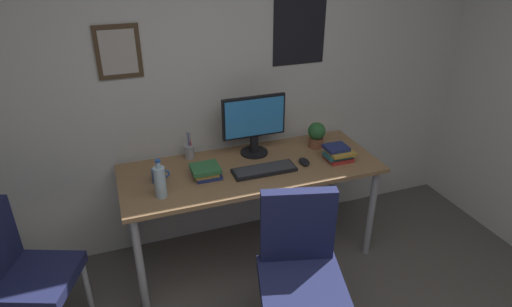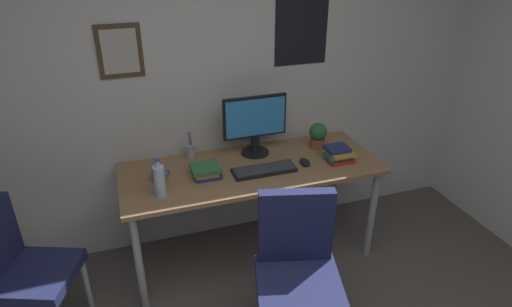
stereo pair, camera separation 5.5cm
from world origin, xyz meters
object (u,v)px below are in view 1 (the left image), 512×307
(monitor, at_px, (254,123))
(pen_cup, at_px, (189,151))
(potted_plant, at_px, (316,134))
(book_stack_right, at_px, (338,153))
(computer_mouse, at_px, (304,162))
(book_stack_left, at_px, (206,172))
(office_chair, at_px, (300,267))
(coffee_mug_near, at_px, (158,176))
(side_chair, at_px, (22,270))
(keyboard, at_px, (264,170))
(water_bottle, at_px, (160,181))

(monitor, xyz_separation_m, pen_cup, (-0.46, 0.08, -0.19))
(potted_plant, xyz_separation_m, book_stack_right, (0.05, -0.24, -0.05))
(computer_mouse, distance_m, book_stack_left, 0.69)
(office_chair, relative_size, coffee_mug_near, 8.26)
(side_chair, distance_m, keyboard, 1.55)
(coffee_mug_near, bearing_deg, computer_mouse, -5.47)
(monitor, xyz_separation_m, book_stack_right, (0.52, -0.30, -0.19))
(water_bottle, distance_m, book_stack_left, 0.35)
(keyboard, distance_m, book_stack_left, 0.39)
(monitor, relative_size, book_stack_left, 2.45)
(coffee_mug_near, xyz_separation_m, book_stack_left, (0.30, -0.04, -0.01))
(pen_cup, relative_size, book_stack_left, 1.06)
(side_chair, bearing_deg, coffee_mug_near, 18.87)
(monitor, distance_m, water_bottle, 0.82)
(water_bottle, bearing_deg, pen_cup, 59.03)
(potted_plant, xyz_separation_m, book_stack_left, (-0.88, -0.16, -0.07))
(side_chair, height_order, pen_cup, pen_cup)
(office_chair, bearing_deg, pen_cup, 109.46)
(potted_plant, bearing_deg, office_chair, -120.55)
(pen_cup, bearing_deg, coffee_mug_near, -134.12)
(coffee_mug_near, height_order, potted_plant, potted_plant)
(book_stack_left, bearing_deg, office_chair, -66.57)
(book_stack_left, relative_size, book_stack_right, 1.00)
(water_bottle, height_order, book_stack_left, water_bottle)
(monitor, bearing_deg, office_chair, -94.56)
(side_chair, relative_size, monitor, 1.90)
(computer_mouse, xyz_separation_m, coffee_mug_near, (-0.99, 0.09, 0.03))
(water_bottle, relative_size, potted_plant, 1.29)
(water_bottle, distance_m, pen_cup, 0.52)
(computer_mouse, xyz_separation_m, book_stack_right, (0.25, -0.02, 0.03))
(side_chair, height_order, coffee_mug_near, side_chair)
(potted_plant, bearing_deg, book_stack_right, -77.80)
(keyboard, distance_m, water_bottle, 0.71)
(side_chair, distance_m, coffee_mug_near, 0.92)
(pen_cup, distance_m, book_stack_right, 1.05)
(keyboard, bearing_deg, coffee_mug_near, 171.58)
(keyboard, xyz_separation_m, potted_plant, (0.50, 0.22, 0.09))
(office_chair, distance_m, monitor, 1.09)
(office_chair, bearing_deg, water_bottle, 135.91)
(monitor, relative_size, pen_cup, 2.30)
(book_stack_left, bearing_deg, keyboard, -9.15)
(water_bottle, bearing_deg, potted_plant, 14.23)
(monitor, height_order, book_stack_left, monitor)
(keyboard, xyz_separation_m, coffee_mug_near, (-0.69, 0.10, 0.03))
(water_bottle, height_order, potted_plant, water_bottle)
(water_bottle, relative_size, book_stack_right, 1.34)
(book_stack_right, bearing_deg, monitor, 150.15)
(office_chair, xyz_separation_m, computer_mouse, (0.35, 0.71, 0.25))
(potted_plant, relative_size, book_stack_right, 1.04)
(pen_cup, bearing_deg, keyboard, -40.45)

